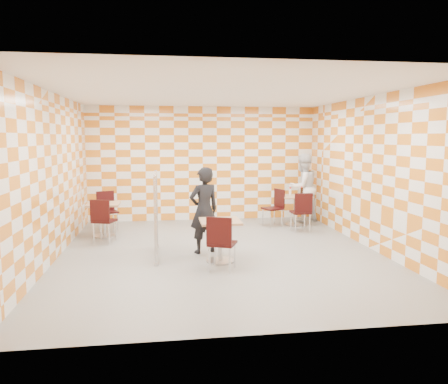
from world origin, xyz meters
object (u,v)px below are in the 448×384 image
chair_main_front (221,239)px  chair_second_front (302,209)px  soda_bottle (302,191)px  chair_empty_far (107,207)px  man_white (303,188)px  sport_bottle (290,192)px  empty_table (104,214)px  chair_second_side (276,205)px  partition (156,214)px  man_dark (204,210)px  second_table (295,205)px  main_table (220,234)px  chair_empty_near (102,217)px

chair_main_front → chair_second_front: bearing=50.4°
soda_bottle → chair_empty_far: bearing=179.3°
man_white → sport_bottle: size_ratio=8.90×
chair_second_front → chair_empty_far: bearing=169.2°
chair_empty_far → sport_bottle: sport_bottle is taller
empty_table → chair_second_front: chair_second_front is taller
chair_second_side → man_white: 1.05m
partition → man_dark: man_dark is taller
sport_bottle → partition: bearing=-142.3°
second_table → empty_table: (-4.58, -0.63, 0.00)m
chair_second_front → chair_empty_far: 4.59m
empty_table → partition: partition is taller
chair_second_side → man_white: size_ratio=0.52×
main_table → second_table: size_ratio=1.00×
soda_bottle → chair_second_front: bearing=-107.4°
second_table → chair_second_side: size_ratio=0.81×
partition → man_white: size_ratio=0.87×
chair_second_side → sport_bottle: sport_bottle is taller
chair_second_front → chair_empty_far: size_ratio=1.00×
chair_second_front → chair_second_side: same height
chair_empty_near → chair_empty_far: (-0.07, 1.31, 0.00)m
empty_table → main_table: bearing=-45.6°
second_table → chair_empty_far: chair_empty_far is taller
chair_empty_far → partition: (1.19, -2.49, 0.25)m
chair_second_side → chair_empty_far: bearing=178.3°
chair_second_front → chair_second_side: bearing=119.8°
sport_bottle → man_dark: bearing=-134.8°
chair_second_front → chair_empty_near: same height
man_dark → soda_bottle: size_ratio=7.13×
main_table → empty_table: size_ratio=1.00×
chair_second_front → second_table: bearing=83.5°
second_table → chair_second_front: bearing=-96.5°
chair_second_front → man_dark: (-2.42, -1.50, 0.28)m
empty_table → chair_empty_near: chair_empty_near is taller
chair_second_front → soda_bottle: size_ratio=4.02×
chair_empty_near → chair_empty_far: size_ratio=1.00×
empty_table → chair_second_side: size_ratio=0.81×
second_table → chair_second_front: size_ratio=0.81×
main_table → partition: 1.28m
chair_main_front → chair_empty_far: bearing=121.9°
chair_empty_near → man_white: bearing=19.3°
main_table → chair_main_front: (-0.07, -0.57, 0.04)m
chair_empty_far → chair_second_side: bearing=-1.7°
chair_second_front → chair_empty_far: (-4.51, 0.86, 0.00)m
chair_second_front → soda_bottle: soda_bottle is taller
main_table → empty_table: bearing=134.4°
sport_bottle → chair_empty_far: bearing=-179.2°
chair_second_front → man_white: (0.43, 1.26, 0.35)m
main_table → soda_bottle: size_ratio=3.26×
sport_bottle → soda_bottle: bearing=-25.7°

